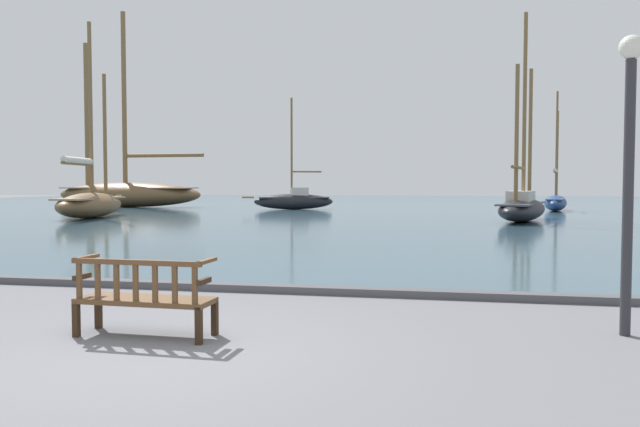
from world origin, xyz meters
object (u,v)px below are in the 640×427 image
Objects in this scene: sailboat_centre_channel at (294,200)px; lamp_post at (629,150)px; sailboat_nearest_port at (128,191)px; sailboat_nearest_starboard at (556,201)px; sailboat_outer_starboard at (91,201)px; sailboat_distant_harbor at (522,205)px; park_bench at (144,297)px.

lamp_post is (11.79, -32.26, 1.46)m from sailboat_centre_channel.
sailboat_nearest_port is 4.06× the size of lamp_post.
sailboat_nearest_starboard is at bearing 3.78° from sailboat_centre_channel.
sailboat_nearest_port is 42.20m from lamp_post.
sailboat_nearest_port reaches higher than sailboat_outer_starboard.
sailboat_nearest_port reaches higher than sailboat_distant_harbor.
sailboat_outer_starboard is at bearing 122.69° from park_bench.
park_bench is 0.46× the size of lamp_post.
park_bench is 5.87m from lamp_post.
sailboat_centre_channel is 2.11× the size of lamp_post.
park_bench is 0.17× the size of sailboat_distant_harbor.
sailboat_nearest_port is (-19.22, 35.34, 0.77)m from park_bench.
sailboat_nearest_starboard is at bearing 27.87° from sailboat_outer_starboard.
park_bench is 23.86m from sailboat_distant_harbor.
sailboat_outer_starboard is 1.03× the size of sailboat_distant_harbor.
sailboat_outer_starboard reaches higher than sailboat_distant_harbor.
sailboat_distant_harbor is 1.28× the size of sailboat_centre_channel.
sailboat_outer_starboard is at bearing -152.13° from sailboat_nearest_starboard.
sailboat_nearest_port is at bearing 125.87° from lamp_post.
sailboat_nearest_port reaches higher than park_bench.
sailboat_nearest_starboard is at bearing 81.81° from lamp_post.
lamp_post is at bearing -69.92° from sailboat_centre_channel.
sailboat_outer_starboard is 14.64m from sailboat_nearest_port.
sailboat_centre_channel is (-6.30, 33.41, 0.23)m from park_bench.
sailboat_distant_harbor reaches higher than park_bench.
sailboat_outer_starboard reaches higher than park_bench.
sailboat_outer_starboard is at bearing -176.88° from sailboat_distant_harbor.
sailboat_outer_starboard is at bearing -68.77° from sailboat_nearest_port.
sailboat_nearest_starboard is (10.29, 34.51, 0.24)m from park_bench.
sailboat_distant_harbor is (20.84, 1.14, -0.07)m from sailboat_outer_starboard.
park_bench is 0.11× the size of sailboat_nearest_port.
sailboat_centre_channel is 34.38m from lamp_post.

